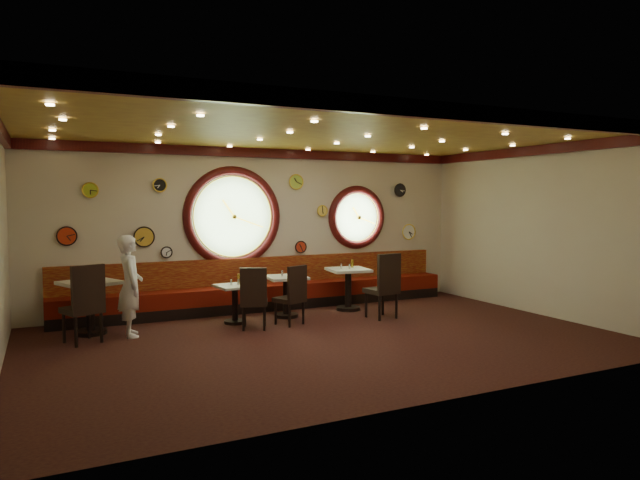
{
  "coord_description": "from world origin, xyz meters",
  "views": [
    {
      "loc": [
        -3.95,
        -7.85,
        2.17
      ],
      "look_at": [
        0.25,
        0.8,
        1.5
      ],
      "focal_mm": 32.0,
      "sensor_mm": 36.0,
      "label": 1
    }
  ],
  "objects": [
    {
      "name": "floor",
      "position": [
        0.0,
        0.0,
        0.0
      ],
      "size": [
        9.0,
        6.0,
        0.0
      ],
      "primitive_type": "cube",
      "color": "black",
      "rests_on": "ground"
    },
    {
      "name": "ceiling",
      "position": [
        0.0,
        0.0,
        3.2
      ],
      "size": [
        9.0,
        6.0,
        0.02
      ],
      "primitive_type": "cube",
      "color": "gold",
      "rests_on": "wall_back"
    },
    {
      "name": "wall_back",
      "position": [
        0.0,
        3.0,
        1.6
      ],
      "size": [
        9.0,
        0.02,
        3.2
      ],
      "primitive_type": "cube",
      "color": "beige",
      "rests_on": "floor"
    },
    {
      "name": "wall_front",
      "position": [
        0.0,
        -3.0,
        1.6
      ],
      "size": [
        9.0,
        0.02,
        3.2
      ],
      "primitive_type": "cube",
      "color": "beige",
      "rests_on": "floor"
    },
    {
      "name": "wall_right",
      "position": [
        4.5,
        0.0,
        1.6
      ],
      "size": [
        0.02,
        6.0,
        3.2
      ],
      "primitive_type": "cube",
      "color": "beige",
      "rests_on": "floor"
    },
    {
      "name": "molding_back",
      "position": [
        0.0,
        2.95,
        3.11
      ],
      "size": [
        9.0,
        0.1,
        0.18
      ],
      "primitive_type": "cube",
      "color": "#390A0A",
      "rests_on": "wall_back"
    },
    {
      "name": "molding_front",
      "position": [
        0.0,
        -2.95,
        3.11
      ],
      "size": [
        9.0,
        0.1,
        0.18
      ],
      "primitive_type": "cube",
      "color": "#390A0A",
      "rests_on": "wall_back"
    },
    {
      "name": "molding_right",
      "position": [
        4.45,
        0.0,
        3.11
      ],
      "size": [
        0.1,
        6.0,
        0.18
      ],
      "primitive_type": "cube",
      "color": "#390A0A",
      "rests_on": "wall_back"
    },
    {
      "name": "banquette_base",
      "position": [
        0.0,
        2.72,
        0.1
      ],
      "size": [
        8.0,
        0.55,
        0.2
      ],
      "primitive_type": "cube",
      "color": "black",
      "rests_on": "floor"
    },
    {
      "name": "banquette_seat",
      "position": [
        0.0,
        2.72,
        0.35
      ],
      "size": [
        8.0,
        0.55,
        0.3
      ],
      "primitive_type": "cube",
      "color": "#580E07",
      "rests_on": "banquette_base"
    },
    {
      "name": "banquette_back",
      "position": [
        0.0,
        2.94,
        0.75
      ],
      "size": [
        8.0,
        0.1,
        0.55
      ],
      "primitive_type": "cube",
      "color": "#630709",
      "rests_on": "wall_back"
    },
    {
      "name": "porthole_left_glass",
      "position": [
        -0.6,
        3.0,
        1.85
      ],
      "size": [
        1.66,
        0.02,
        1.66
      ],
      "primitive_type": "cylinder",
      "rotation": [
        1.57,
        0.0,
        0.0
      ],
      "color": "#83AE68",
      "rests_on": "wall_back"
    },
    {
      "name": "porthole_left_frame",
      "position": [
        -0.6,
        2.98,
        1.85
      ],
      "size": [
        1.98,
        0.18,
        1.98
      ],
      "primitive_type": "torus",
      "rotation": [
        1.57,
        0.0,
        0.0
      ],
      "color": "#390A0A",
      "rests_on": "wall_back"
    },
    {
      "name": "porthole_left_ring",
      "position": [
        -0.6,
        2.95,
        1.85
      ],
      "size": [
        1.61,
        0.03,
        1.61
      ],
      "primitive_type": "torus",
      "rotation": [
        1.57,
        0.0,
        0.0
      ],
      "color": "yellow",
      "rests_on": "wall_back"
    },
    {
      "name": "porthole_right_glass",
      "position": [
        2.2,
        3.0,
        1.8
      ],
      "size": [
        1.1,
        0.02,
        1.1
      ],
      "primitive_type": "cylinder",
      "rotation": [
        1.57,
        0.0,
        0.0
      ],
      "color": "#83AE68",
      "rests_on": "wall_back"
    },
    {
      "name": "porthole_right_frame",
      "position": [
        2.2,
        2.98,
        1.8
      ],
      "size": [
        1.38,
        0.18,
        1.38
      ],
      "primitive_type": "torus",
      "rotation": [
        1.57,
        0.0,
        0.0
      ],
      "color": "#390A0A",
      "rests_on": "wall_back"
    },
    {
      "name": "porthole_right_ring",
      "position": [
        2.2,
        2.95,
        1.8
      ],
      "size": [
        1.09,
        0.03,
        1.09
      ],
      "primitive_type": "torus",
      "rotation": [
        1.57,
        0.0,
        0.0
      ],
      "color": "yellow",
      "rests_on": "wall_back"
    },
    {
      "name": "wall_clock_0",
      "position": [
        -2.3,
        2.96,
        1.5
      ],
      "size": [
        0.36,
        0.03,
        0.36
      ],
      "primitive_type": "cylinder",
      "rotation": [
        1.57,
        0.0,
        0.0
      ],
      "color": "gold",
      "rests_on": "wall_back"
    },
    {
      "name": "wall_clock_1",
      "position": [
        -2.0,
        2.96,
        2.45
      ],
      "size": [
        0.24,
        0.03,
        0.24
      ],
      "primitive_type": "cylinder",
      "rotation": [
        1.57,
        0.0,
        0.0
      ],
      "color": "black",
      "rests_on": "wall_back"
    },
    {
      "name": "wall_clock_2",
      "position": [
        -3.6,
        2.96,
        1.55
      ],
      "size": [
        0.32,
        0.03,
        0.32
      ],
      "primitive_type": "cylinder",
      "rotation": [
        1.57,
        0.0,
        0.0
      ],
      "color": "red",
      "rests_on": "wall_back"
    },
    {
      "name": "wall_clock_3",
      "position": [
        -1.9,
        2.96,
        1.2
      ],
      "size": [
        0.2,
        0.03,
        0.2
      ],
      "primitive_type": "cylinder",
      "rotation": [
        1.57,
        0.0,
        0.0
      ],
      "color": "white",
      "rests_on": "wall_back"
    },
    {
      "name": "wall_clock_4",
      "position": [
        0.75,
        2.96,
        2.55
      ],
      "size": [
        0.3,
        0.03,
        0.3
      ],
      "primitive_type": "cylinder",
      "rotation": [
        1.57,
        0.0,
        0.0
      ],
      "color": "#AFD442",
      "rests_on": "wall_back"
    },
    {
      "name": "wall_clock_5",
      "position": [
        3.55,
        2.96,
        1.45
      ],
      "size": [
        0.34,
        0.03,
        0.34
      ],
      "primitive_type": "cylinder",
      "rotation": [
        1.57,
        0.0,
        0.0
      ],
      "color": "white",
      "rests_on": "wall_back"
    },
    {
      "name": "wall_clock_6",
      "position": [
        3.3,
        2.96,
        2.4
      ],
      "size": [
        0.28,
        0.03,
        0.28
      ],
      "primitive_type": "cylinder",
      "rotation": [
        1.57,
        0.0,
        0.0
      ],
      "color": "black",
      "rests_on": "wall_back"
    },
    {
      "name": "wall_clock_7",
      "position": [
        -3.2,
        2.96,
        2.35
      ],
      "size": [
        0.26,
        0.03,
        0.26
      ],
      "primitive_type": "cylinder",
      "rotation": [
        1.57,
        0.0,
        0.0
      ],
      "color": "#AAC727",
      "rests_on": "wall_back"
    },
    {
      "name": "wall_clock_8",
      "position": [
        0.85,
        2.96,
        1.2
      ],
      "size": [
        0.24,
        0.03,
        0.24
      ],
      "primitive_type": "cylinder",
      "rotation": [
        1.57,
        0.0,
        0.0
      ],
      "color": "red",
      "rests_on": "wall_back"
    },
    {
      "name": "wall_clock_9",
      "position": [
        1.35,
        2.96,
        1.95
      ],
      "size": [
        0.22,
        0.03,
        0.22
      ],
      "primitive_type": "cylinder",
      "rotation": [
        1.57,
        0.0,
        0.0
      ],
      "color": "#F3D151",
      "rests_on": "wall_back"
    },
    {
      "name": "table_a",
      "position": [
        -3.32,
        1.99,
        0.55
      ],
      "size": [
        1.04,
        1.04,
        0.87
      ],
      "color": "black",
      "rests_on": "floor"
    },
    {
      "name": "table_b",
      "position": [
        -0.95,
        1.76,
        0.43
      ],
      "size": [
        0.69,
        0.69,
        0.68
      ],
      "color": "black",
      "rests_on": "floor"
    },
    {
      "name": "table_c",
      "position": [
        0.07,
        1.86,
        0.48
      ],
      "size": [
        0.75,
        0.75,
        0.77
      ],
      "color": "black",
      "rests_on": "floor"
    },
    {
      "name": "table_d",
      "position": [
        1.43,
        1.95,
        0.52
      ],
      "size": [
        0.85,
        0.85,
        0.83
      ],
      "color": "black",
      "rests_on": "floor"
    },
    {
      "name": "chair_a",
      "position": [
        -3.42,
        1.34,
        0.69
      ],
      "size": [
        0.66,
        0.66,
        0.75
      ],
      "rotation": [
        0.0,
        0.0,
        0.39
      ],
      "color": "black",
      "rests_on": "floor"
    },
    {
      "name": "chair_b",
      "position": [
        -0.83,
        1.12,
        0.6
      ],
      "size": [
        0.58,
        0.58,
        0.65
      ],
      "rotation": [
        0.0,
        0.0,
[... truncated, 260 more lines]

